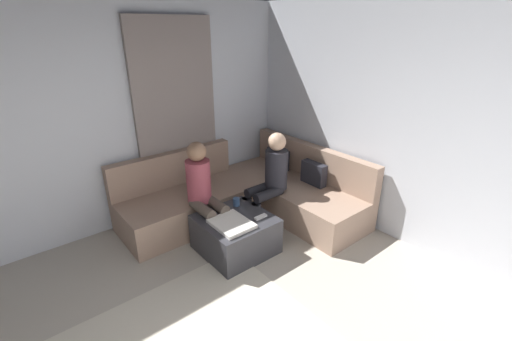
{
  "coord_description": "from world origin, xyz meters",
  "views": [
    {
      "loc": [
        1.17,
        -0.66,
        2.39
      ],
      "look_at": [
        -1.63,
        1.63,
        0.85
      ],
      "focal_mm": 24.14,
      "sensor_mm": 36.0,
      "label": 1
    }
  ],
  "objects_px": {
    "sectional_couch": "(249,195)",
    "ottoman": "(235,234)",
    "coffee_mug": "(236,202)",
    "person_on_couch_side": "(203,189)",
    "game_remote": "(261,217)",
    "person_on_couch_back": "(270,177)"
  },
  "relations": [
    {
      "from": "sectional_couch",
      "to": "ottoman",
      "type": "xyz_separation_m",
      "value": [
        0.56,
        -0.63,
        -0.07
      ]
    },
    {
      "from": "coffee_mug",
      "to": "person_on_couch_side",
      "type": "height_order",
      "value": "person_on_couch_side"
    },
    {
      "from": "sectional_couch",
      "to": "game_remote",
      "type": "distance_m",
      "value": 0.86
    },
    {
      "from": "person_on_couch_side",
      "to": "sectional_couch",
      "type": "bearing_deg",
      "value": -169.22
    },
    {
      "from": "ottoman",
      "to": "person_on_couch_side",
      "type": "xyz_separation_m",
      "value": [
        -0.41,
        -0.14,
        0.45
      ]
    },
    {
      "from": "coffee_mug",
      "to": "person_on_couch_back",
      "type": "height_order",
      "value": "person_on_couch_back"
    },
    {
      "from": "sectional_couch",
      "to": "coffee_mug",
      "type": "bearing_deg",
      "value": -53.51
    },
    {
      "from": "coffee_mug",
      "to": "person_on_couch_back",
      "type": "xyz_separation_m",
      "value": [
        0.02,
        0.51,
        0.19
      ]
    },
    {
      "from": "ottoman",
      "to": "person_on_couch_side",
      "type": "distance_m",
      "value": 0.62
    },
    {
      "from": "person_on_couch_back",
      "to": "coffee_mug",
      "type": "bearing_deg",
      "value": 87.23
    },
    {
      "from": "coffee_mug",
      "to": "sectional_couch",
      "type": "bearing_deg",
      "value": 126.49
    },
    {
      "from": "person_on_couch_side",
      "to": "ottoman",
      "type": "bearing_deg",
      "value": 109.09
    },
    {
      "from": "ottoman",
      "to": "game_remote",
      "type": "relative_size",
      "value": 5.07
    },
    {
      "from": "person_on_couch_back",
      "to": "person_on_couch_side",
      "type": "height_order",
      "value": "same"
    },
    {
      "from": "sectional_couch",
      "to": "coffee_mug",
      "type": "height_order",
      "value": "sectional_couch"
    },
    {
      "from": "sectional_couch",
      "to": "person_on_couch_side",
      "type": "relative_size",
      "value": 2.12
    },
    {
      "from": "ottoman",
      "to": "coffee_mug",
      "type": "xyz_separation_m",
      "value": [
        -0.22,
        0.18,
        0.26
      ]
    },
    {
      "from": "sectional_couch",
      "to": "person_on_couch_back",
      "type": "relative_size",
      "value": 2.12
    },
    {
      "from": "ottoman",
      "to": "person_on_couch_back",
      "type": "bearing_deg",
      "value": 105.81
    },
    {
      "from": "ottoman",
      "to": "coffee_mug",
      "type": "height_order",
      "value": "coffee_mug"
    },
    {
      "from": "ottoman",
      "to": "game_remote",
      "type": "xyz_separation_m",
      "value": [
        0.18,
        0.22,
        0.22
      ]
    },
    {
      "from": "ottoman",
      "to": "person_on_couch_side",
      "type": "bearing_deg",
      "value": -160.91
    }
  ]
}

